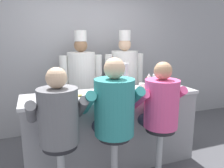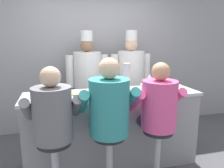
{
  "view_description": "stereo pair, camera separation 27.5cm",
  "coord_description": "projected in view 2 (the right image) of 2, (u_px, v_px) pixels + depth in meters",
  "views": [
    {
      "loc": [
        -0.95,
        -2.25,
        1.68
      ],
      "look_at": [
        -0.02,
        0.27,
        1.12
      ],
      "focal_mm": 35.0,
      "sensor_mm": 36.0,
      "label": 1
    },
    {
      "loc": [
        -0.69,
        -2.33,
        1.68
      ],
      "look_at": [
        -0.02,
        0.27,
        1.12
      ],
      "focal_mm": 35.0,
      "sensor_mm": 36.0,
      "label": 2
    }
  ],
  "objects": [
    {
      "name": "mustard_bottle_yellow",
      "position": [
        154.0,
        87.0,
        2.69
      ],
      "size": [
        0.06,
        0.06,
        0.2
      ],
      "color": "yellow",
      "rests_on": "diner_counter"
    },
    {
      "name": "breakfast_plate",
      "position": [
        76.0,
        96.0,
        2.6
      ],
      "size": [
        0.26,
        0.26,
        0.05
      ],
      "color": "white",
      "rests_on": "diner_counter"
    },
    {
      "name": "cup_stack_steel",
      "position": [
        127.0,
        76.0,
        2.94
      ],
      "size": [
        0.1,
        0.1,
        0.36
      ],
      "color": "#B7BABF",
      "rests_on": "diner_counter"
    },
    {
      "name": "cook_in_whites_near",
      "position": [
        88.0,
        80.0,
        3.69
      ],
      "size": [
        0.71,
        0.45,
        1.81
      ],
      "color": "#232328",
      "rests_on": "ground_plane"
    },
    {
      "name": "diner_seated_teal",
      "position": [
        108.0,
        110.0,
        2.3
      ],
      "size": [
        0.64,
        0.63,
        1.49
      ],
      "color": "#B2B5BA",
      "rests_on": "ground_plane"
    },
    {
      "name": "coffee_mug_white",
      "position": [
        144.0,
        87.0,
        2.92
      ],
      "size": [
        0.13,
        0.08,
        0.09
      ],
      "color": "white",
      "rests_on": "diner_counter"
    },
    {
      "name": "diner_counter",
      "position": [
        113.0,
        129.0,
        2.91
      ],
      "size": [
        2.25,
        0.61,
        1.0
      ],
      "color": "gray",
      "rests_on": "ground_plane"
    },
    {
      "name": "cereal_bowl",
      "position": [
        58.0,
        99.0,
        2.42
      ],
      "size": [
        0.15,
        0.15,
        0.06
      ],
      "color": "#B24C47",
      "rests_on": "diner_counter"
    },
    {
      "name": "hot_sauce_bottle_orange",
      "position": [
        158.0,
        87.0,
        2.86
      ],
      "size": [
        0.03,
        0.03,
        0.13
      ],
      "color": "orange",
      "rests_on": "diner_counter"
    },
    {
      "name": "diner_seated_pink",
      "position": [
        158.0,
        109.0,
        2.44
      ],
      "size": [
        0.59,
        0.58,
        1.43
      ],
      "color": "#B2B5BA",
      "rests_on": "ground_plane"
    },
    {
      "name": "diner_seated_grey",
      "position": [
        53.0,
        118.0,
        2.17
      ],
      "size": [
        0.58,
        0.57,
        1.42
      ],
      "color": "#B2B5BA",
      "rests_on": "ground_plane"
    },
    {
      "name": "coffee_mug_blue",
      "position": [
        117.0,
        91.0,
        2.72
      ],
      "size": [
        0.14,
        0.09,
        0.09
      ],
      "color": "#4C7AB2",
      "rests_on": "diner_counter"
    },
    {
      "name": "water_pitcher_clear",
      "position": [
        160.0,
        81.0,
        3.07
      ],
      "size": [
        0.14,
        0.12,
        0.18
      ],
      "color": "silver",
      "rests_on": "diner_counter"
    },
    {
      "name": "ketchup_bottle_red",
      "position": [
        150.0,
        84.0,
        2.74
      ],
      "size": [
        0.07,
        0.07,
        0.25
      ],
      "color": "red",
      "rests_on": "diner_counter"
    },
    {
      "name": "wall_back",
      "position": [
        94.0,
        57.0,
        4.03
      ],
      "size": [
        10.0,
        0.06,
        2.7
      ],
      "color": "#99999E",
      "rests_on": "ground_plane"
    },
    {
      "name": "cook_in_whites_far",
      "position": [
        131.0,
        78.0,
        3.82
      ],
      "size": [
        0.71,
        0.45,
        1.81
      ],
      "color": "#232328",
      "rests_on": "ground_plane"
    }
  ]
}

